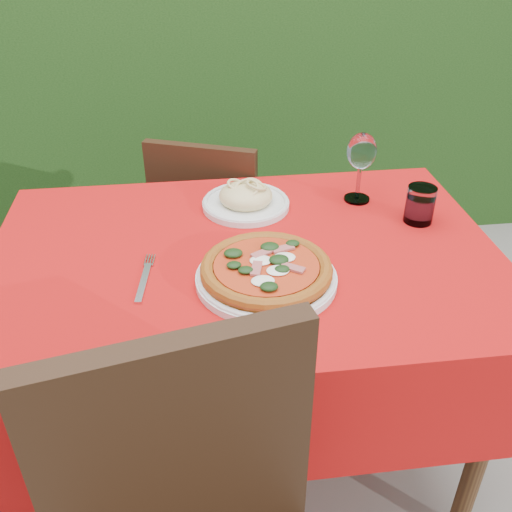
{
  "coord_description": "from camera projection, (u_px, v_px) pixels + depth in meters",
  "views": [
    {
      "loc": [
        -0.12,
        -1.18,
        1.5
      ],
      "look_at": [
        0.02,
        -0.05,
        0.77
      ],
      "focal_mm": 40.0,
      "sensor_mm": 36.0,
      "label": 1
    }
  ],
  "objects": [
    {
      "name": "ground",
      "position": [
        248.0,
        451.0,
        1.81
      ],
      "size": [
        60.0,
        60.0,
        0.0
      ],
      "primitive_type": "plane",
      "color": "slate",
      "rests_on": "ground"
    },
    {
      "name": "hedge",
      "position": [
        207.0,
        41.0,
        2.6
      ],
      "size": [
        3.2,
        0.55,
        1.78
      ],
      "color": "black",
      "rests_on": "ground"
    },
    {
      "name": "dining_table",
      "position": [
        246.0,
        301.0,
        1.49
      ],
      "size": [
        1.26,
        0.86,
        0.75
      ],
      "color": "#492E17",
      "rests_on": "ground"
    },
    {
      "name": "chair_far",
      "position": [
        212.0,
        228.0,
        2.05
      ],
      "size": [
        0.48,
        0.48,
        0.82
      ],
      "rotation": [
        0.0,
        0.0,
        2.77
      ],
      "color": "black",
      "rests_on": "ground"
    },
    {
      "name": "pizza_plate",
      "position": [
        266.0,
        272.0,
        1.29
      ],
      "size": [
        0.32,
        0.32,
        0.06
      ],
      "rotation": [
        0.0,
        0.0,
        0.09
      ],
      "color": "silver",
      "rests_on": "dining_table"
    },
    {
      "name": "pasta_plate",
      "position": [
        246.0,
        199.0,
        1.59
      ],
      "size": [
        0.24,
        0.24,
        0.07
      ],
      "rotation": [
        0.0,
        0.0,
        0.02
      ],
      "color": "silver",
      "rests_on": "dining_table"
    },
    {
      "name": "water_glass",
      "position": [
        420.0,
        206.0,
        1.51
      ],
      "size": [
        0.08,
        0.08,
        0.1
      ],
      "color": "silver",
      "rests_on": "dining_table"
    },
    {
      "name": "wine_glass",
      "position": [
        361.0,
        154.0,
        1.57
      ],
      "size": [
        0.08,
        0.08,
        0.2
      ],
      "color": "silver",
      "rests_on": "dining_table"
    },
    {
      "name": "fork",
      "position": [
        143.0,
        282.0,
        1.29
      ],
      "size": [
        0.05,
        0.21,
        0.01
      ],
      "primitive_type": "cube",
      "rotation": [
        0.0,
        0.0,
        -0.12
      ],
      "color": "silver",
      "rests_on": "dining_table"
    }
  ]
}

